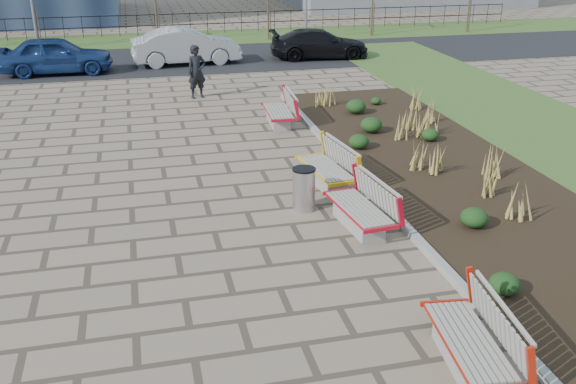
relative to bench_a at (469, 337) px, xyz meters
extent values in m
plane|color=#776551|center=(-3.00, 1.88, -0.50)|extent=(120.00, 120.00, 0.00)
cube|color=black|center=(3.25, 6.88, -0.45)|extent=(4.50, 18.00, 0.10)
cube|color=gray|center=(0.92, 6.88, -0.42)|extent=(0.16, 18.00, 0.15)
cube|color=#33511E|center=(-3.00, 29.88, -0.48)|extent=(80.00, 5.00, 0.04)
cube|color=black|center=(-3.00, 23.88, -0.49)|extent=(80.00, 7.00, 0.02)
cylinder|color=#B2B2B7|center=(-0.89, 5.92, -0.02)|extent=(0.51, 0.51, 0.96)
imported|color=black|center=(-2.14, 16.56, 0.47)|extent=(0.81, 0.64, 1.93)
imported|color=navy|center=(-7.54, 22.02, 0.31)|extent=(4.63, 1.90, 1.57)
imported|color=gray|center=(-1.98, 22.80, 0.32)|extent=(4.96, 2.00, 1.60)
imported|color=black|center=(4.29, 22.74, 0.20)|extent=(4.79, 2.25, 1.35)
camera|label=1|loc=(-4.30, -6.84, 5.45)|focal=40.00mm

